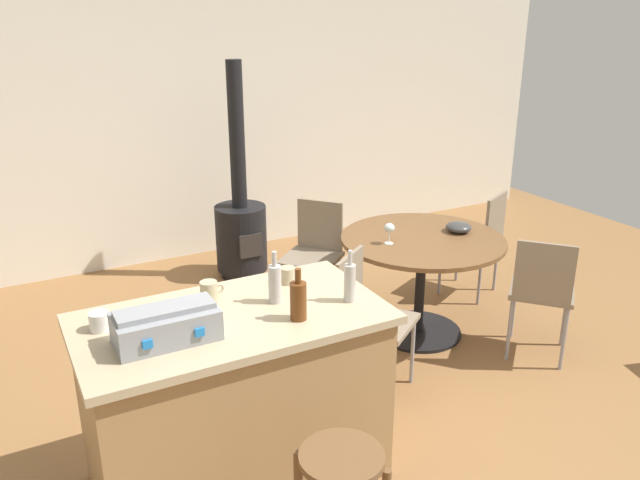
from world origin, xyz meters
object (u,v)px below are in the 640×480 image
folding_chair_far (314,250)px  folding_chair_right (542,288)px  bottle_1 (350,282)px  cup_2 (288,275)px  bottle_2 (275,283)px  kitchen_island (236,398)px  cup_0 (100,321)px  folding_chair_near (479,236)px  bottle_0 (298,300)px  cup_1 (209,291)px  serving_bowl (458,227)px  folding_chair_left (367,313)px  dining_table (422,260)px  wine_glass (389,229)px  toolbox (166,325)px  wood_stove (241,226)px

folding_chair_far → folding_chair_right: folding_chair_right is taller
bottle_1 → cup_2: (-0.17, 0.33, -0.06)m
folding_chair_right → cup_2: size_ratio=7.48×
bottle_2 → bottle_1: bearing=-26.2°
kitchen_island → cup_0: size_ratio=11.42×
cup_0 → folding_chair_near: bearing=18.0°
bottle_0 → cup_1: (-0.29, 0.37, -0.04)m
kitchen_island → serving_bowl: bearing=21.6°
cup_2 → folding_chair_left: bearing=16.3°
dining_table → folding_chair_left: folding_chair_left is taller
cup_2 → kitchen_island: bearing=-151.4°
bottle_1 → serving_bowl: bearing=32.4°
cup_0 → wine_glass: 2.09m
dining_table → toolbox: bearing=-156.0°
folding_chair_left → toolbox: toolbox is taller
wine_glass → bottle_2: bearing=-146.6°
kitchen_island → folding_chair_left: bearing=21.4°
kitchen_island → bottle_2: bottle_2 is taller
serving_bowl → toolbox: bearing=-159.1°
kitchen_island → cup_1: bearing=101.4°
folding_chair_far → bottle_1: bearing=-112.0°
bottle_0 → toolbox: bearing=171.7°
folding_chair_far → bottle_1: bottle_1 is taller
wood_stove → wine_glass: bearing=-74.2°
toolbox → cup_0: size_ratio=3.46×
cup_0 → cup_1: size_ratio=1.04×
folding_chair_near → bottle_2: (-2.27, -1.10, 0.49)m
wine_glass → folding_chair_far: bearing=108.3°
cup_2 → wine_glass: (1.03, 0.61, -0.10)m
folding_chair_far → bottle_2: size_ratio=3.33×
dining_table → folding_chair_left: size_ratio=1.31×
bottle_1 → wood_stove: bearing=80.7°
folding_chair_near → folding_chair_left: bearing=-154.0°
bottle_1 → cup_0: bearing=166.8°
bottle_1 → cup_2: bottle_1 is taller
wood_stove → bottle_0: bearing=-105.5°
wood_stove → toolbox: size_ratio=4.28×
cup_0 → folding_chair_left: bearing=9.2°
bottle_1 → bottle_0: bearing=-169.6°
folding_chair_near → folding_chair_right: bearing=-108.6°
dining_table → wood_stove: 1.76m
folding_chair_right → serving_bowl: size_ratio=4.79×
kitchen_island → folding_chair_far: (1.20, 1.48, 0.06)m
folding_chair_right → toolbox: 2.56m
bottle_2 → cup_1: (-0.27, 0.16, -0.05)m
bottle_0 → folding_chair_near: bearing=30.1°
wood_stove → serving_bowl: 1.94m
folding_chair_near → cup_1: cup_1 is taller
cup_2 → cup_1: bearing=-177.6°
folding_chair_left → bottle_0: 1.04m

